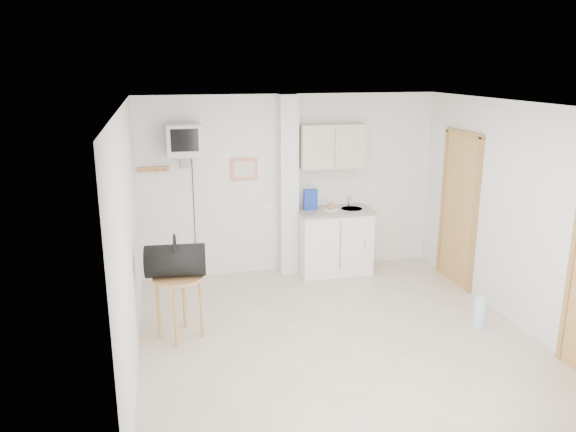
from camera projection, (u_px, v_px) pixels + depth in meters
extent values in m
plane|color=#BAAB97|center=(337.00, 339.00, 6.10)|extent=(4.50, 4.50, 0.00)
cube|color=white|center=(290.00, 184.00, 7.88)|extent=(4.20, 0.04, 2.50)
cube|color=white|center=(449.00, 324.00, 3.65)|extent=(4.20, 0.04, 2.50)
cube|color=white|center=(129.00, 243.00, 5.31)|extent=(0.04, 4.50, 2.50)
cube|color=white|center=(520.00, 216.00, 6.23)|extent=(0.04, 4.50, 2.50)
cube|color=white|center=(343.00, 105.00, 5.44)|extent=(4.20, 4.50, 0.04)
cube|color=white|center=(288.00, 186.00, 7.77)|extent=(0.25, 0.22, 2.50)
cube|color=#DC7860|center=(244.00, 169.00, 7.66)|extent=(0.36, 0.03, 0.30)
cube|color=silver|center=(244.00, 169.00, 7.64)|extent=(0.28, 0.01, 0.22)
cube|color=#BF8349|center=(154.00, 169.00, 7.37)|extent=(0.40, 0.05, 0.06)
cube|color=white|center=(268.00, 207.00, 7.88)|extent=(0.15, 0.02, 0.08)
cylinder|color=#BF8349|center=(142.00, 171.00, 7.29)|extent=(0.02, 0.08, 0.02)
cylinder|color=#BF8349|center=(150.00, 171.00, 7.31)|extent=(0.02, 0.08, 0.02)
cylinder|color=#BF8349|center=(158.00, 171.00, 7.33)|extent=(0.02, 0.08, 0.02)
cylinder|color=#BF8349|center=(166.00, 170.00, 7.35)|extent=(0.02, 0.08, 0.02)
cube|color=#A77038|center=(459.00, 211.00, 7.46)|extent=(0.04, 0.75, 2.00)
cube|color=brown|center=(458.00, 211.00, 7.46)|extent=(0.06, 0.87, 2.06)
cube|color=white|center=(334.00, 242.00, 7.96)|extent=(1.00, 0.55, 0.88)
cube|color=gray|center=(335.00, 211.00, 7.84)|extent=(1.03, 0.58, 0.04)
cylinder|color=#B7B7BA|center=(352.00, 210.00, 7.90)|extent=(0.30, 0.30, 0.05)
cylinder|color=#B7B7BA|center=(349.00, 201.00, 8.00)|extent=(0.02, 0.02, 0.16)
cylinder|color=#B7B7BA|center=(350.00, 197.00, 7.93)|extent=(0.02, 0.13, 0.02)
cube|color=#C3B19B|center=(332.00, 146.00, 7.71)|extent=(0.90, 0.32, 0.60)
cube|color=#17389F|center=(310.00, 199.00, 7.80)|extent=(0.19, 0.07, 0.29)
cylinder|color=white|center=(331.00, 210.00, 7.80)|extent=(0.22, 0.22, 0.01)
sphere|color=tan|center=(331.00, 206.00, 7.79)|extent=(0.11, 0.11, 0.11)
cube|color=slate|center=(184.00, 156.00, 7.29)|extent=(0.36, 0.32, 0.02)
cube|color=slate|center=(184.00, 160.00, 7.43)|extent=(0.10, 0.06, 0.20)
cube|color=silver|center=(184.00, 140.00, 7.17)|extent=(0.44, 0.42, 0.40)
cube|color=black|center=(185.00, 140.00, 6.96)|extent=(0.34, 0.02, 0.28)
cylinder|color=black|center=(194.00, 217.00, 7.67)|extent=(0.01, 0.01, 1.73)
cylinder|color=#BF8349|center=(178.00, 277.00, 5.96)|extent=(0.55, 0.55, 0.03)
cylinder|color=#BF8349|center=(202.00, 308.00, 6.05)|extent=(0.04, 0.04, 0.68)
cylinder|color=#BF8349|center=(184.00, 299.00, 6.28)|extent=(0.04, 0.04, 0.68)
cylinder|color=#BF8349|center=(158.00, 308.00, 6.05)|extent=(0.04, 0.04, 0.68)
cylinder|color=#BF8349|center=(176.00, 317.00, 5.82)|extent=(0.04, 0.04, 0.68)
cylinder|color=black|center=(175.00, 261.00, 5.91)|extent=(0.65, 0.40, 0.35)
torus|color=black|center=(175.00, 246.00, 5.86)|extent=(0.04, 0.26, 0.26)
cylinder|color=#B5E2F2|center=(480.00, 313.00, 6.32)|extent=(0.13, 0.13, 0.34)
cylinder|color=#B5E2F2|center=(481.00, 297.00, 6.27)|extent=(0.04, 0.04, 0.04)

